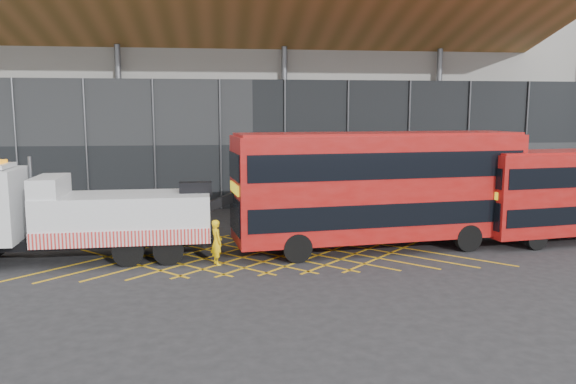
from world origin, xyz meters
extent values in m
plane|color=#252527|center=(0.00, 0.00, 0.00)|extent=(120.00, 120.00, 0.00)
cube|color=gold|center=(-4.80, 0.00, 0.01)|extent=(7.16, 7.16, 0.01)
cube|color=gold|center=(-4.80, 0.00, 0.01)|extent=(7.16, 7.16, 0.01)
cube|color=gold|center=(-3.20, 0.00, 0.01)|extent=(7.16, 7.16, 0.01)
cube|color=gold|center=(-3.20, 0.00, 0.01)|extent=(7.16, 7.16, 0.01)
cube|color=gold|center=(-1.60, 0.00, 0.01)|extent=(7.16, 7.16, 0.01)
cube|color=gold|center=(-1.60, 0.00, 0.01)|extent=(7.16, 7.16, 0.01)
cube|color=gold|center=(0.00, 0.00, 0.01)|extent=(7.16, 7.16, 0.01)
cube|color=gold|center=(0.00, 0.00, 0.01)|extent=(7.16, 7.16, 0.01)
cube|color=gold|center=(1.60, 0.00, 0.01)|extent=(7.16, 7.16, 0.01)
cube|color=gold|center=(1.60, 0.00, 0.01)|extent=(7.16, 7.16, 0.01)
cube|color=gold|center=(3.20, 0.00, 0.01)|extent=(7.16, 7.16, 0.01)
cube|color=gold|center=(3.20, 0.00, 0.01)|extent=(7.16, 7.16, 0.01)
cube|color=gold|center=(4.80, 0.00, 0.01)|extent=(7.16, 7.16, 0.01)
cube|color=gold|center=(4.80, 0.00, 0.01)|extent=(7.16, 7.16, 0.01)
cube|color=gold|center=(6.40, 0.00, 0.01)|extent=(7.16, 7.16, 0.01)
cube|color=gold|center=(6.40, 0.00, 0.01)|extent=(7.16, 7.16, 0.01)
cube|color=gold|center=(8.00, 0.00, 0.01)|extent=(7.16, 7.16, 0.01)
cube|color=gold|center=(8.00, 0.00, 0.01)|extent=(7.16, 7.16, 0.01)
cube|color=gray|center=(2.00, 19.00, 9.00)|extent=(55.00, 14.00, 18.00)
cube|color=black|center=(2.00, 11.70, 4.00)|extent=(55.00, 0.80, 8.00)
cube|color=olive|center=(0.00, 8.00, 11.50)|extent=(40.00, 11.93, 4.07)
cylinder|color=#595B60|center=(-6.00, 11.50, 5.00)|extent=(0.36, 0.36, 10.00)
cylinder|color=#595B60|center=(4.00, 11.50, 5.00)|extent=(0.36, 0.36, 10.00)
cylinder|color=#595B60|center=(14.00, 11.50, 5.00)|extent=(0.36, 0.36, 10.00)
cube|color=black|center=(-5.51, -0.47, 0.77)|extent=(10.53, 1.45, 0.39)
cube|color=white|center=(-3.96, -0.42, 1.82)|extent=(6.94, 2.98, 1.77)
cube|color=red|center=(-3.92, -1.83, 1.16)|extent=(6.85, 0.29, 0.61)
cube|color=white|center=(-6.83, -0.51, 3.10)|extent=(1.19, 2.69, 0.77)
cube|color=black|center=(-1.09, -0.33, 2.87)|extent=(1.34, 0.60, 0.55)
cube|color=black|center=(0.02, -0.29, 2.32)|extent=(2.43, 0.47, 1.20)
cylinder|color=black|center=(-2.16, -1.52, 0.61)|extent=(1.23, 0.43, 1.22)
cylinder|color=black|center=(-2.23, 0.80, 0.61)|extent=(1.23, 0.43, 1.22)
cylinder|color=#595B60|center=(-7.86, 0.56, 2.98)|extent=(0.15, 0.15, 2.43)
cube|color=#9E0F0C|center=(6.79, -0.07, 2.82)|extent=(12.87, 4.40, 4.45)
cube|color=black|center=(6.79, -0.07, 1.78)|extent=(12.37, 4.40, 0.97)
cube|color=black|center=(6.79, -0.07, 3.84)|extent=(12.37, 4.40, 1.09)
cube|color=black|center=(0.51, -0.82, 1.83)|extent=(0.37, 2.56, 1.49)
cube|color=black|center=(0.51, -0.82, 3.84)|extent=(0.37, 2.56, 1.09)
cube|color=yellow|center=(0.50, -0.82, 2.92)|extent=(0.30, 2.04, 0.40)
cube|color=#9E0F0C|center=(6.79, -0.07, 5.08)|extent=(12.59, 4.14, 0.14)
cylinder|color=black|center=(2.97, -1.85, 0.60)|extent=(1.22, 0.48, 1.19)
cylinder|color=black|center=(2.65, 0.75, 0.60)|extent=(1.22, 0.48, 1.19)
cylinder|color=black|center=(10.59, -0.94, 0.60)|extent=(1.22, 0.48, 1.19)
cylinder|color=black|center=(10.28, 1.67, 0.60)|extent=(1.22, 0.48, 1.19)
cube|color=black|center=(11.64, -0.27, 1.52)|extent=(0.37, 2.12, 1.24)
cube|color=black|center=(11.64, -0.27, 3.19)|extent=(0.37, 2.12, 0.90)
cube|color=yellow|center=(11.63, -0.27, 2.42)|extent=(0.31, 1.69, 0.33)
cylinder|color=black|center=(13.70, -1.04, 0.49)|extent=(1.02, 0.43, 0.99)
cylinder|color=black|center=(13.39, 1.06, 0.49)|extent=(1.02, 0.43, 0.99)
imported|color=yellow|center=(-0.25, -1.75, 0.91)|extent=(0.64, 0.77, 1.81)
camera|label=1|loc=(-0.09, -23.65, 6.03)|focal=35.00mm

